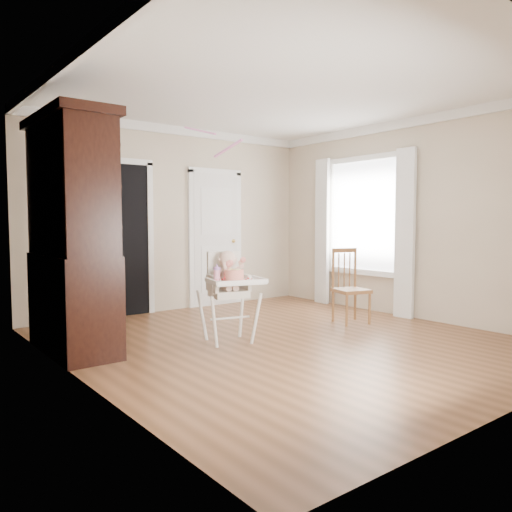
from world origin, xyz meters
TOP-DOWN VIEW (x-y plane):
  - floor at (0.00, 0.00)m, footprint 5.00×5.00m
  - ceiling at (0.00, 0.00)m, footprint 5.00×5.00m
  - wall_back at (0.00, 2.50)m, footprint 4.50×0.00m
  - wall_left at (-2.25, 0.00)m, footprint 0.00×5.00m
  - wall_right at (2.25, 0.00)m, footprint 0.00×5.00m
  - crown_molding at (0.00, 0.00)m, footprint 4.50×5.00m
  - doorway at (-0.90, 2.48)m, footprint 1.06×0.05m
  - closet_door at (0.70, 2.48)m, footprint 0.96×0.09m
  - window_right at (2.18, 0.80)m, footprint 0.13×1.84m
  - high_chair at (-0.53, 0.34)m, footprint 0.73×0.83m
  - baby at (-0.52, 0.36)m, footprint 0.29×0.26m
  - cake at (-0.62, 0.11)m, footprint 0.26×0.26m
  - sippy_cup at (-0.74, 0.26)m, footprint 0.07×0.07m
  - china_cabinet at (-1.99, 0.98)m, footprint 0.62×1.40m
  - dining_chair at (1.31, 0.24)m, footprint 0.49×0.49m
  - streamer at (-0.57, 0.86)m, footprint 0.14×0.48m

SIDE VIEW (x-z plane):
  - floor at x=0.00m, z-range 0.00..0.00m
  - dining_chair at x=1.31m, z-range -0.03..0.93m
  - high_chair at x=-0.53m, z-range 0.12..1.12m
  - cake at x=-0.62m, z-range 0.70..0.82m
  - baby at x=-0.52m, z-range 0.54..0.99m
  - sippy_cup at x=-0.74m, z-range 0.68..0.86m
  - closet_door at x=0.70m, z-range -0.04..2.09m
  - doorway at x=-0.90m, z-range 0.00..2.22m
  - china_cabinet at x=-1.99m, z-range 0.00..2.36m
  - window_right at x=2.18m, z-range 0.14..2.44m
  - wall_back at x=0.00m, z-range -0.90..3.60m
  - wall_left at x=-2.25m, z-range -1.15..3.85m
  - wall_right at x=2.25m, z-range -1.15..3.85m
  - streamer at x=-0.57m, z-range 2.27..2.42m
  - crown_molding at x=0.00m, z-range 2.58..2.70m
  - ceiling at x=0.00m, z-range 2.70..2.70m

